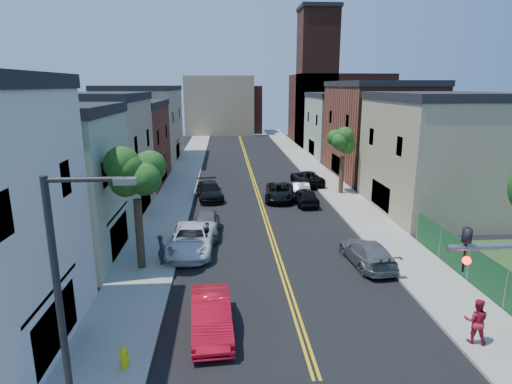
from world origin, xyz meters
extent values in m
cube|color=gray|center=(-7.90, 40.00, 0.07)|extent=(3.20, 100.00, 0.15)
cube|color=gray|center=(7.90, 40.00, 0.07)|extent=(3.20, 100.00, 0.15)
cube|color=gray|center=(-6.15, 40.00, 0.07)|extent=(0.30, 100.00, 0.15)
cube|color=gray|center=(6.15, 40.00, 0.07)|extent=(0.30, 100.00, 0.15)
cube|color=gray|center=(-14.00, 16.00, 4.25)|extent=(9.00, 8.00, 8.50)
cube|color=#998466|center=(-14.00, 25.00, 4.50)|extent=(9.00, 10.00, 9.00)
cube|color=brown|center=(-14.00, 36.00, 4.00)|extent=(9.00, 12.00, 8.00)
cube|color=#998466|center=(-14.00, 50.00, 4.75)|extent=(9.00, 16.00, 9.50)
cube|color=#998466|center=(14.00, 24.00, 4.50)|extent=(9.00, 12.00, 9.00)
cube|color=brown|center=(14.00, 38.00, 5.00)|extent=(9.00, 14.00, 10.00)
cube|color=gray|center=(14.00, 52.00, 4.25)|extent=(9.00, 12.00, 8.50)
cube|color=#4C2319|center=(17.50, 68.00, 6.00)|extent=(16.00, 14.00, 12.00)
cube|color=#4C2319|center=(12.50, 64.00, 11.00)|extent=(6.00, 6.00, 22.00)
cube|color=black|center=(12.50, 64.00, 22.30)|extent=(6.40, 6.40, 0.60)
cube|color=#998466|center=(-4.00, 82.00, 6.00)|extent=(14.00, 8.00, 12.00)
cube|color=brown|center=(0.00, 86.00, 5.00)|extent=(10.00, 8.00, 10.00)
cube|color=#143F1E|center=(9.50, 9.50, 1.10)|extent=(0.04, 15.00, 1.90)
cylinder|color=#36271B|center=(-7.90, 14.00, 2.13)|extent=(0.44, 0.44, 3.96)
sphere|color=#19390F|center=(-7.90, 14.00, 6.45)|extent=(5.20, 5.20, 5.20)
sphere|color=#19390F|center=(-7.38, 13.61, 7.49)|extent=(3.90, 3.90, 3.90)
sphere|color=#19390F|center=(-8.42, 14.52, 5.93)|extent=(3.64, 3.64, 3.64)
cylinder|color=#36271B|center=(7.90, 30.00, 1.91)|extent=(0.44, 0.44, 3.52)
sphere|color=#19390F|center=(7.90, 30.00, 5.65)|extent=(4.40, 4.40, 4.40)
sphere|color=#19390F|center=(8.34, 29.67, 6.53)|extent=(3.30, 3.30, 3.30)
sphere|color=#19390F|center=(7.46, 30.44, 5.21)|extent=(3.08, 3.08, 3.08)
imported|color=black|center=(2.00, -0.50, 6.70)|extent=(0.16, 0.20, 1.00)
sphere|color=#FF0C0C|center=(2.00, -0.62, 6.50)|extent=(0.18, 0.18, 0.18)
cylinder|color=black|center=(-7.20, 1.00, 4.15)|extent=(0.18, 0.18, 8.00)
cylinder|color=black|center=(-6.30, 1.00, 8.05)|extent=(1.80, 0.12, 0.12)
cube|color=slate|center=(-5.40, 1.00, 8.00)|extent=(0.50, 0.25, 0.15)
imported|color=red|center=(-3.80, 7.38, 0.77)|extent=(1.93, 4.77, 1.54)
imported|color=silver|center=(-5.24, 16.47, 0.82)|extent=(3.13, 6.05, 1.63)
imported|color=#4F5256|center=(-4.49, 19.46, 0.79)|extent=(1.99, 4.68, 1.58)
imported|color=black|center=(-4.55, 29.18, 0.77)|extent=(2.84, 5.53, 1.54)
imported|color=#5C6063|center=(5.03, 13.72, 0.72)|extent=(2.40, 5.09, 1.43)
imported|color=black|center=(3.80, 26.65, 0.75)|extent=(2.02, 4.49, 1.50)
imported|color=#A1A3A8|center=(3.89, 29.37, 0.71)|extent=(1.87, 4.44, 1.43)
imported|color=black|center=(5.39, 34.03, 0.75)|extent=(3.07, 5.67, 1.51)
imported|color=black|center=(1.75, 28.40, 0.74)|extent=(3.08, 5.58, 1.48)
imported|color=#25262C|center=(-6.82, 14.43, 1.01)|extent=(0.45, 0.65, 1.72)
imported|color=#A91A2E|center=(6.70, 5.66, 1.08)|extent=(1.12, 1.02, 1.87)
cylinder|color=yellow|center=(-6.88, 5.08, 0.48)|extent=(0.27, 0.27, 0.66)
sphere|color=yellow|center=(-6.88, 5.08, 0.85)|extent=(0.27, 0.27, 0.27)
cylinder|color=yellow|center=(-6.88, 5.08, 0.54)|extent=(0.40, 0.13, 0.13)
cylinder|color=yellow|center=(-6.88, 5.08, 0.54)|extent=(0.13, 0.40, 0.13)
camera|label=1|loc=(-3.12, -8.69, 10.13)|focal=29.82mm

